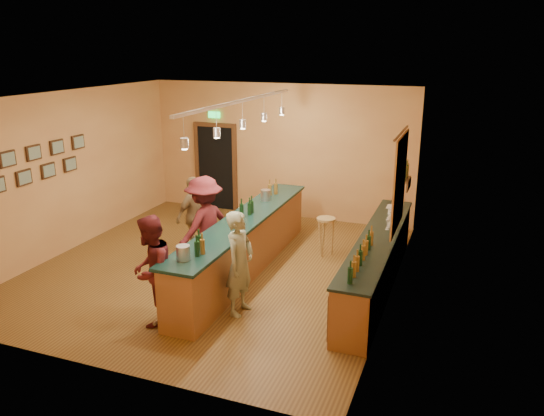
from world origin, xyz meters
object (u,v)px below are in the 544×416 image
at_px(back_counter, 377,261).
at_px(customer_a, 151,271).
at_px(bar_stool, 326,225).
at_px(tasting_bar, 244,241).
at_px(bartender, 240,263).
at_px(customer_c, 205,226).
at_px(customer_b, 195,215).

xyz_separation_m(back_counter, customer_a, (-2.94, -2.38, 0.36)).
bearing_deg(back_counter, bar_stool, 136.25).
bearing_deg(back_counter, tasting_bar, -175.67).
xyz_separation_m(bartender, customer_a, (-1.10, -0.75, 0.01)).
bearing_deg(customer_c, customer_b, -124.27).
xyz_separation_m(customer_b, customer_c, (0.65, -0.83, 0.12)).
bearing_deg(customer_c, bartender, 63.53).
bearing_deg(customer_a, bartender, 111.00).
xyz_separation_m(back_counter, customer_b, (-3.70, 0.38, 0.30)).
bearing_deg(bar_stool, tasting_bar, -131.16).
bearing_deg(customer_b, bar_stool, 128.47).
height_order(tasting_bar, bartender, bartender).
bearing_deg(customer_a, customer_c, 170.16).
bearing_deg(customer_c, tasting_bar, 130.00).
height_order(customer_a, customer_b, customer_a).
xyz_separation_m(bartender, customer_c, (-1.21, 1.18, 0.08)).
bearing_deg(tasting_bar, back_counter, 4.33).
xyz_separation_m(tasting_bar, customer_a, (-0.55, -2.20, 0.24)).
distance_m(tasting_bar, customer_c, 0.78).
xyz_separation_m(back_counter, bar_stool, (-1.22, 1.16, 0.14)).
bearing_deg(customer_a, bar_stool, 140.84).
distance_m(tasting_bar, customer_b, 1.44).
bearing_deg(back_counter, bartender, -138.44).
distance_m(bartender, customer_c, 1.69).
height_order(customer_a, bar_stool, customer_a).
bearing_deg(back_counter, customer_c, -171.57).
relative_size(customer_b, customer_c, 0.86).
distance_m(bartender, customer_b, 2.74).
xyz_separation_m(customer_c, bar_stool, (1.84, 1.62, -0.28)).
relative_size(tasting_bar, customer_c, 2.79).
bearing_deg(bartender, back_counter, -43.63).
height_order(back_counter, customer_c, customer_c).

